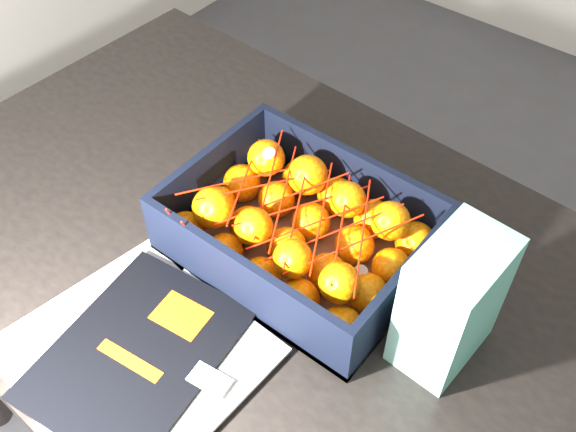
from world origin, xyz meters
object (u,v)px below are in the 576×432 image
Objects in this scene: table at (249,280)px; magazine_stack at (136,354)px; produce_crate at (300,237)px; retail_carton at (451,303)px.

magazine_stack is (0.02, -0.25, 0.11)m from table.
produce_crate reaches higher than magazine_stack.
retail_carton is at bearing -2.78° from produce_crate.
produce_crate is (0.08, 0.04, 0.13)m from table.
magazine_stack reaches higher than table.
retail_carton is (0.25, -0.01, 0.06)m from produce_crate.
table is 3.34× the size of produce_crate.
produce_crate is 0.26m from retail_carton.
magazine_stack is at bearing -86.26° from table.
table is 3.60× the size of magazine_stack.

